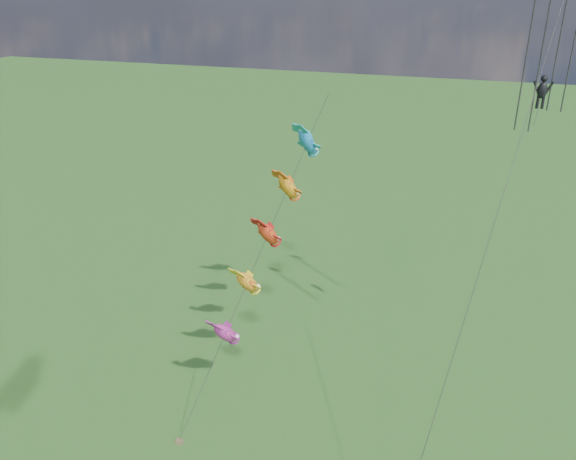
% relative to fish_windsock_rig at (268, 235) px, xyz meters
% --- Properties ---
extents(fish_windsock_rig, '(4.08, 15.51, 17.39)m').
position_rel_fish_windsock_rig_xyz_m(fish_windsock_rig, '(0.00, 0.00, 0.00)').
color(fish_windsock_rig, brown).
rests_on(fish_windsock_rig, ground).
extents(parafoil_rig, '(5.46, 16.99, 27.29)m').
position_rel_fish_windsock_rig_xyz_m(parafoil_rig, '(14.13, 1.24, 10.17)').
color(parafoil_rig, brown).
rests_on(parafoil_rig, ground).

